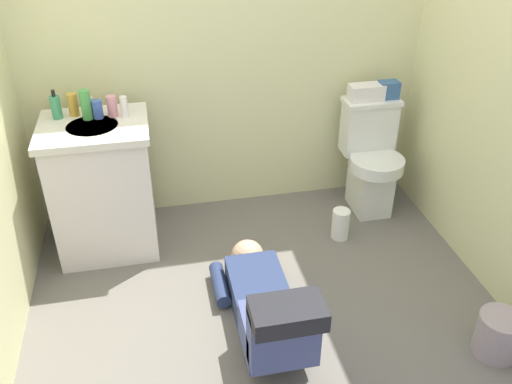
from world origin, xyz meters
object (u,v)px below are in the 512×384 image
at_px(trash_can, 498,335).
at_px(paper_towel_roll, 340,224).
at_px(tissue_box, 366,92).
at_px(person_plumber, 266,306).
at_px(toiletry_bag, 389,90).
at_px(vanity_cabinet, 103,186).
at_px(bottle_white, 124,107).
at_px(soap_dispenser, 56,107).
at_px(bottle_blue, 98,109).
at_px(bottle_green, 86,105).
at_px(bottle_pink, 112,106).
at_px(bottle_amber, 73,105).
at_px(faucet, 92,106).
at_px(toilet, 371,158).

xyz_separation_m(trash_can, paper_towel_roll, (-0.42, 1.05, -0.01)).
bearing_deg(tissue_box, person_plumber, -128.86).
xyz_separation_m(tissue_box, toiletry_bag, (0.15, 0.00, 0.01)).
relative_size(vanity_cabinet, bottle_white, 6.99).
xyz_separation_m(person_plumber, soap_dispenser, (-0.97, 1.04, 0.71)).
xyz_separation_m(toiletry_bag, trash_can, (0.02, -1.46, -0.69)).
xyz_separation_m(toiletry_bag, soap_dispenser, (-2.01, -0.07, 0.08)).
distance_m(toiletry_bag, bottle_blue, 1.79).
relative_size(tissue_box, bottle_green, 1.31).
height_order(trash_can, paper_towel_roll, trash_can).
bearing_deg(vanity_cabinet, soap_dispenser, 147.65).
bearing_deg(trash_can, bottle_pink, 141.75).
distance_m(bottle_amber, bottle_pink, 0.22).
bearing_deg(faucet, tissue_box, 1.55).
relative_size(person_plumber, paper_towel_roll, 5.32).
height_order(bottle_amber, paper_towel_roll, bottle_amber).
bearing_deg(bottle_blue, toilet, 0.61).
height_order(soap_dispenser, paper_towel_roll, soap_dispenser).
xyz_separation_m(toiletry_bag, bottle_green, (-1.84, -0.11, 0.10)).
bearing_deg(bottle_amber, soap_dispenser, -166.10).
relative_size(trash_can, paper_towel_roll, 1.13).
height_order(person_plumber, bottle_amber, bottle_amber).
bearing_deg(trash_can, soap_dispenser, 145.48).
xyz_separation_m(toilet, soap_dispenser, (-1.91, 0.03, 0.52)).
distance_m(tissue_box, trash_can, 1.62).
bearing_deg(toilet, bottle_pink, -179.63).
xyz_separation_m(toilet, bottle_pink, (-1.60, -0.01, 0.51)).
height_order(toilet, faucet, faucet).
bearing_deg(person_plumber, tissue_box, 51.14).
distance_m(soap_dispenser, bottle_amber, 0.09).
relative_size(person_plumber, soap_dispenser, 6.42).
bearing_deg(person_plumber, bottle_white, 121.06).
bearing_deg(vanity_cabinet, paper_towel_roll, -9.00).
distance_m(faucet, trash_can, 2.44).
bearing_deg(person_plumber, trash_can, -18.37).
distance_m(tissue_box, bottle_blue, 1.64).
height_order(tissue_box, bottle_pink, bottle_pink).
relative_size(vanity_cabinet, bottle_blue, 7.95).
xyz_separation_m(faucet, trash_can, (1.84, -1.42, -0.76)).
relative_size(bottle_green, paper_towel_roll, 0.84).
relative_size(toilet, tissue_box, 3.41).
xyz_separation_m(vanity_cabinet, tissue_box, (1.67, 0.19, 0.38)).
bearing_deg(bottle_pink, toilet, 0.37).
height_order(vanity_cabinet, bottle_green, bottle_green).
bearing_deg(faucet, vanity_cabinet, -90.00).
xyz_separation_m(soap_dispenser, bottle_green, (0.17, -0.04, 0.02)).
bearing_deg(bottle_green, vanity_cabinet, -72.60).
bearing_deg(bottle_white, toiletry_bag, 4.04).
xyz_separation_m(tissue_box, bottle_green, (-1.69, -0.11, 0.10)).
distance_m(soap_dispenser, bottle_pink, 0.31).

